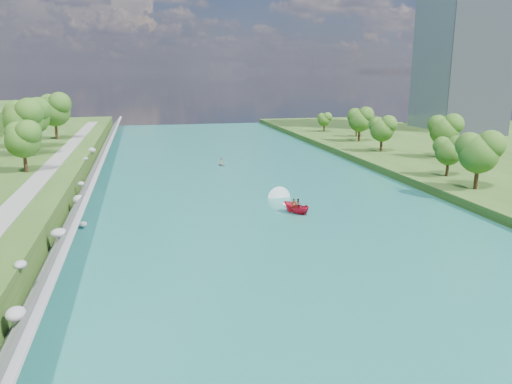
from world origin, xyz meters
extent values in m
plane|color=#2D5119|center=(0.00, 0.00, 0.00)|extent=(260.00, 260.00, 0.00)
cube|color=#1A6464|center=(0.00, 20.00, 0.05)|extent=(55.00, 240.00, 0.10)
cube|color=slate|center=(-25.85, 20.00, 1.80)|extent=(3.54, 236.00, 4.05)
ellipsoid|color=gray|center=(-26.48, -13.65, 2.33)|extent=(1.42, 1.65, 1.00)
ellipsoid|color=gray|center=(-27.41, -7.14, 3.64)|extent=(0.99, 1.28, 0.69)
ellipsoid|color=gray|center=(-26.18, 4.57, 2.52)|extent=(1.75, 1.56, 1.03)
ellipsoid|color=gray|center=(-24.86, 13.85, 0.62)|extent=(0.99, 1.26, 0.69)
ellipsoid|color=gray|center=(-26.02, 21.28, 2.00)|extent=(1.69, 1.71, 1.34)
ellipsoid|color=gray|center=(-26.55, 29.16, 2.57)|extent=(1.03, 1.04, 0.66)
ellipsoid|color=gray|center=(-25.81, 40.16, 1.42)|extent=(1.51, 1.75, 1.05)
ellipsoid|color=gray|center=(-27.57, 46.81, 3.55)|extent=(0.93, 0.92, 0.53)
ellipsoid|color=gray|center=(-27.45, 58.32, 3.38)|extent=(1.60, 1.54, 1.18)
cube|color=gray|center=(-32.50, 20.00, 3.55)|extent=(3.00, 200.00, 0.10)
cube|color=gray|center=(82.50, 95.00, 30.00)|extent=(22.00, 22.00, 60.00)
ellipsoid|color=#215316|center=(-35.61, 35.90, 8.39)|extent=(5.87, 5.87, 9.78)
ellipsoid|color=#215316|center=(-39.01, 53.32, 9.89)|extent=(7.67, 7.67, 12.78)
ellipsoid|color=#215316|center=(-39.35, 63.73, 9.67)|extent=(7.41, 7.41, 12.34)
ellipsoid|color=#215316|center=(-37.12, 77.63, 9.97)|extent=(7.76, 7.76, 12.93)
ellipsoid|color=#215316|center=(33.05, 16.69, 6.82)|extent=(6.38, 6.38, 10.64)
ellipsoid|color=#215316|center=(34.47, 26.43, 5.67)|extent=(5.00, 5.00, 8.34)
ellipsoid|color=#215316|center=(44.94, 44.04, 6.92)|extent=(6.51, 6.51, 10.84)
ellipsoid|color=#215316|center=(35.97, 54.53, 6.30)|extent=(5.76, 5.76, 9.59)
ellipsoid|color=#215316|center=(38.27, 71.69, 6.72)|extent=(6.27, 6.27, 10.44)
ellipsoid|color=#215316|center=(41.74, 81.27, 4.98)|extent=(4.18, 4.18, 6.97)
ellipsoid|color=#215316|center=(37.00, 94.43, 4.91)|extent=(4.09, 4.09, 6.82)
imported|color=red|center=(3.28, 14.48, 0.91)|extent=(3.67, 4.38, 1.63)
imported|color=#66605B|center=(2.88, 14.08, 1.38)|extent=(0.68, 0.45, 1.86)
imported|color=#66605B|center=(3.78, 14.98, 1.24)|extent=(0.96, 0.88, 1.58)
cube|color=white|center=(3.28, 17.48, 0.13)|extent=(0.90, 5.00, 0.06)
imported|color=#979B9F|center=(-1.16, 52.86, 0.36)|extent=(2.11, 2.72, 0.52)
imported|color=#66605B|center=(-1.16, 52.86, 1.04)|extent=(0.78, 0.65, 1.37)
camera|label=1|loc=(-16.90, -49.33, 19.20)|focal=35.00mm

